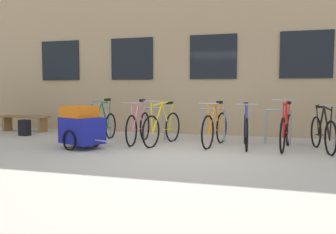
# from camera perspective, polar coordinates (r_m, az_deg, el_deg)

# --- Properties ---
(ground_plane) EXTENTS (42.00, 42.00, 0.00)m
(ground_plane) POSITION_cam_1_polar(r_m,az_deg,el_deg) (6.77, 3.18, -6.33)
(ground_plane) COLOR #B2ADA0
(storefront_building) EXTENTS (28.00, 6.96, 5.42)m
(storefront_building) POSITION_cam_1_polar(r_m,az_deg,el_deg) (13.30, 9.67, 10.70)
(storefront_building) COLOR tan
(storefront_building) RESTS_ON ground
(bike_rack) EXTENTS (6.60, 0.05, 0.82)m
(bike_rack) POSITION_cam_1_polar(r_m,az_deg,el_deg) (8.52, 7.38, -0.71)
(bike_rack) COLOR gray
(bike_rack) RESTS_ON ground
(bicycle_pink) EXTENTS (0.44, 1.72, 1.05)m
(bicycle_pink) POSITION_cam_1_polar(r_m,az_deg,el_deg) (8.33, -4.85, -1.55)
(bicycle_pink) COLOR black
(bicycle_pink) RESTS_ON ground
(bicycle_black) EXTENTS (0.44, 1.65, 1.00)m
(bicycle_black) POSITION_cam_1_polar(r_m,az_deg,el_deg) (7.92, 23.99, -2.35)
(bicycle_black) COLOR black
(bicycle_black) RESTS_ON ground
(bicycle_yellow) EXTENTS (0.52, 1.75, 1.05)m
(bicycle_yellow) POSITION_cam_1_polar(r_m,az_deg,el_deg) (8.09, -0.90, -1.70)
(bicycle_yellow) COLOR black
(bicycle_yellow) RESTS_ON ground
(bicycle_green) EXTENTS (0.44, 1.77, 1.06)m
(bicycle_green) POSITION_cam_1_polar(r_m,az_deg,el_deg) (8.72, -10.74, -1.42)
(bicycle_green) COLOR black
(bicycle_green) RESTS_ON ground
(bicycle_red) EXTENTS (0.46, 1.76, 1.10)m
(bicycle_red) POSITION_cam_1_polar(r_m,az_deg,el_deg) (7.88, 18.71, -2.08)
(bicycle_red) COLOR black
(bicycle_red) RESTS_ON ground
(bicycle_blue) EXTENTS (0.44, 1.72, 1.00)m
(bicycle_blue) POSITION_cam_1_polar(r_m,az_deg,el_deg) (7.90, 12.61, -2.02)
(bicycle_blue) COLOR black
(bicycle_blue) RESTS_ON ground
(bicycle_orange) EXTENTS (0.47, 1.70, 1.02)m
(bicycle_orange) POSITION_cam_1_polar(r_m,az_deg,el_deg) (7.95, 7.70, -1.81)
(bicycle_orange) COLOR black
(bicycle_orange) RESTS_ON ground
(bike_trailer) EXTENTS (1.46, 0.91, 0.93)m
(bike_trailer) POSITION_cam_1_polar(r_m,az_deg,el_deg) (7.77, -13.99, -1.51)
(bike_trailer) COLOR navy
(bike_trailer) RESTS_ON ground
(wooden_bench) EXTENTS (1.59, 0.40, 0.48)m
(wooden_bench) POSITION_cam_1_polar(r_m,az_deg,el_deg) (11.43, -22.39, -0.45)
(wooden_bench) COLOR olive
(wooden_bench) RESTS_ON ground
(backpack) EXTENTS (0.30, 0.23, 0.44)m
(backpack) POSITION_cam_1_polar(r_m,az_deg,el_deg) (10.38, -22.40, -1.62)
(backpack) COLOR black
(backpack) RESTS_ON ground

